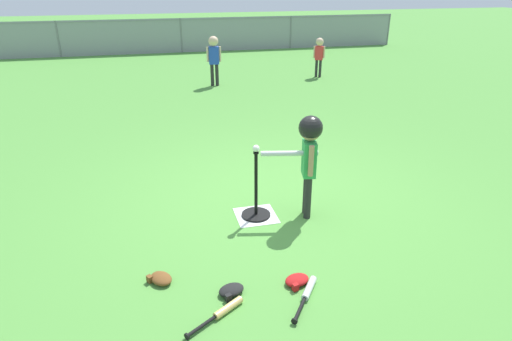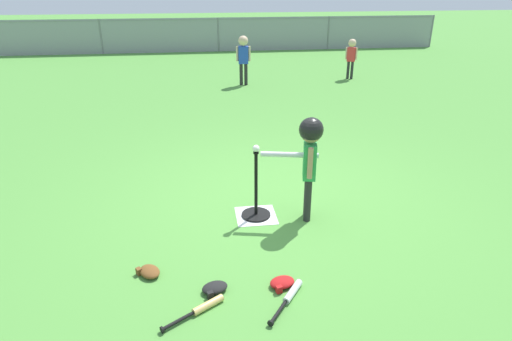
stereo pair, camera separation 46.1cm
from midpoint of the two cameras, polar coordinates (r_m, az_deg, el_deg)
ground_plane at (r=5.25m, az=-0.48°, el=-3.55°), size 60.00×60.00×0.00m
home_plate at (r=4.85m, az=-2.73°, el=-5.96°), size 0.44×0.44×0.01m
batting_tee at (r=4.79m, az=-2.76°, el=-4.67°), size 0.32×0.32×0.76m
baseball_on_tee at (r=4.51m, az=-2.93°, el=2.85°), size 0.07×0.07×0.07m
batter_child at (r=4.53m, az=4.06°, el=3.09°), size 0.63×0.32×1.15m
fielder_near_left at (r=11.79m, az=7.13°, el=15.12°), size 0.27×0.20×1.01m
fielder_deep_left at (r=10.76m, az=-6.81°, el=14.86°), size 0.35×0.23×1.17m
spare_bat_silver at (r=3.75m, az=3.11°, el=-15.79°), size 0.38×0.49×0.06m
spare_bat_wood at (r=3.61m, az=-8.24°, el=-17.93°), size 0.50×0.35×0.06m
glove_by_plate at (r=4.02m, az=-15.71°, el=-13.56°), size 0.25×0.27×0.07m
glove_near_bats at (r=3.86m, az=1.88°, el=-14.28°), size 0.26×0.22×0.07m
glove_tossed_aside at (r=3.78m, az=-6.89°, el=-15.43°), size 0.26×0.22×0.07m
outfield_fence at (r=16.09m, az=-10.61°, el=17.12°), size 16.06×0.06×1.15m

